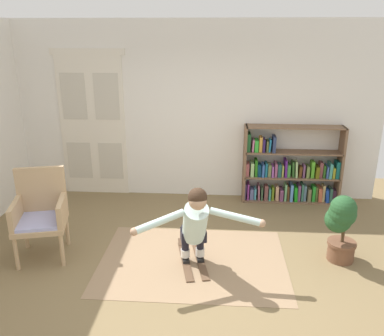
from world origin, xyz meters
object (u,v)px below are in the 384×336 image
at_px(potted_plant, 341,223).
at_px(person_skier, 195,222).
at_px(bookshelf, 289,172).
at_px(skis_pair, 192,258).
at_px(wicker_chair, 41,212).

relative_size(potted_plant, person_skier, 0.62).
distance_m(bookshelf, skis_pair, 2.49).
xyz_separation_m(wicker_chair, person_skier, (1.94, -0.25, 0.06)).
height_order(potted_plant, skis_pair, potted_plant).
bearing_deg(person_skier, skis_pair, 102.11).
relative_size(bookshelf, skis_pair, 1.66).
relative_size(wicker_chair, skis_pair, 1.15).
distance_m(potted_plant, person_skier, 1.75).
bearing_deg(bookshelf, skis_pair, -126.65).
bearing_deg(skis_pair, bookshelf, 53.35).
relative_size(bookshelf, person_skier, 1.09).
xyz_separation_m(potted_plant, skis_pair, (-1.77, -0.07, -0.51)).
height_order(bookshelf, potted_plant, bookshelf).
distance_m(bookshelf, wicker_chair, 3.87).
bearing_deg(potted_plant, wicker_chair, -179.31).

